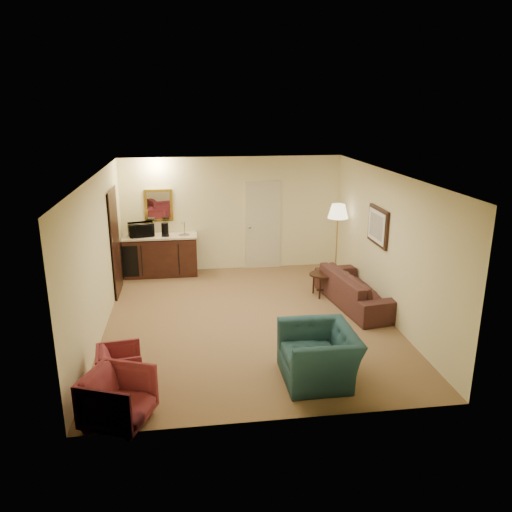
{
  "coord_description": "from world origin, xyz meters",
  "views": [
    {
      "loc": [
        -0.99,
        -8.18,
        3.7
      ],
      "look_at": [
        0.2,
        0.5,
        1.04
      ],
      "focal_mm": 35.0,
      "sensor_mm": 36.0,
      "label": 1
    }
  ],
  "objects_px": {
    "sofa": "(357,284)",
    "teal_armchair": "(319,347)",
    "floor_lamp": "(337,241)",
    "waste_bin": "(191,268)",
    "microwave": "(141,228)",
    "coffee_maker": "(165,230)",
    "coffee_table": "(329,284)",
    "rose_chair_far": "(118,396)",
    "wetbar_cabinet": "(161,255)",
    "rose_chair_near": "(120,365)"
  },
  "relations": [
    {
      "from": "sofa",
      "to": "teal_armchair",
      "type": "bearing_deg",
      "value": 142.6
    },
    {
      "from": "floor_lamp",
      "to": "waste_bin",
      "type": "height_order",
      "value": "floor_lamp"
    },
    {
      "from": "microwave",
      "to": "coffee_maker",
      "type": "bearing_deg",
      "value": -21.4
    },
    {
      "from": "teal_armchair",
      "to": "coffee_table",
      "type": "bearing_deg",
      "value": 161.01
    },
    {
      "from": "coffee_table",
      "to": "coffee_maker",
      "type": "distance_m",
      "value": 3.77
    },
    {
      "from": "coffee_table",
      "to": "microwave",
      "type": "relative_size",
      "value": 1.52
    },
    {
      "from": "microwave",
      "to": "coffee_table",
      "type": "bearing_deg",
      "value": -38.38
    },
    {
      "from": "floor_lamp",
      "to": "rose_chair_far",
      "type": "bearing_deg",
      "value": -130.42
    },
    {
      "from": "wetbar_cabinet",
      "to": "rose_chair_far",
      "type": "bearing_deg",
      "value": -92.74
    },
    {
      "from": "sofa",
      "to": "coffee_maker",
      "type": "relative_size",
      "value": 7.45
    },
    {
      "from": "teal_armchair",
      "to": "rose_chair_far",
      "type": "relative_size",
      "value": 1.51
    },
    {
      "from": "sofa",
      "to": "rose_chair_near",
      "type": "relative_size",
      "value": 3.62
    },
    {
      "from": "wetbar_cabinet",
      "to": "teal_armchair",
      "type": "height_order",
      "value": "teal_armchair"
    },
    {
      "from": "rose_chair_near",
      "to": "rose_chair_far",
      "type": "bearing_deg",
      "value": 177.73
    },
    {
      "from": "waste_bin",
      "to": "coffee_maker",
      "type": "xyz_separation_m",
      "value": [
        -0.52,
        0.01,
        0.91
      ]
    },
    {
      "from": "rose_chair_near",
      "to": "microwave",
      "type": "height_order",
      "value": "microwave"
    },
    {
      "from": "teal_armchair",
      "to": "coffee_table",
      "type": "distance_m",
      "value": 3.29
    },
    {
      "from": "sofa",
      "to": "floor_lamp",
      "type": "distance_m",
      "value": 1.66
    },
    {
      "from": "floor_lamp",
      "to": "waste_bin",
      "type": "distance_m",
      "value": 3.33
    },
    {
      "from": "sofa",
      "to": "microwave",
      "type": "xyz_separation_m",
      "value": [
        -4.2,
        2.3,
        0.67
      ]
    },
    {
      "from": "rose_chair_near",
      "to": "coffee_table",
      "type": "relative_size",
      "value": 0.75
    },
    {
      "from": "teal_armchair",
      "to": "floor_lamp",
      "type": "distance_m",
      "value": 4.41
    },
    {
      "from": "rose_chair_near",
      "to": "rose_chair_far",
      "type": "xyz_separation_m",
      "value": [
        0.09,
        -0.89,
        0.07
      ]
    },
    {
      "from": "rose_chair_far",
      "to": "microwave",
      "type": "xyz_separation_m",
      "value": [
        -0.14,
        5.53,
        0.73
      ]
    },
    {
      "from": "teal_armchair",
      "to": "rose_chair_far",
      "type": "xyz_separation_m",
      "value": [
        -2.64,
        -0.69,
        -0.12
      ]
    },
    {
      "from": "wetbar_cabinet",
      "to": "coffee_table",
      "type": "height_order",
      "value": "wetbar_cabinet"
    },
    {
      "from": "teal_armchair",
      "to": "sofa",
      "type": "bearing_deg",
      "value": 150.06
    },
    {
      "from": "wetbar_cabinet",
      "to": "rose_chair_far",
      "type": "height_order",
      "value": "wetbar_cabinet"
    },
    {
      "from": "teal_armchair",
      "to": "coffee_maker",
      "type": "bearing_deg",
      "value": -155.43
    },
    {
      "from": "microwave",
      "to": "wetbar_cabinet",
      "type": "bearing_deg",
      "value": -14.74
    },
    {
      "from": "coffee_table",
      "to": "microwave",
      "type": "height_order",
      "value": "microwave"
    },
    {
      "from": "sofa",
      "to": "coffee_table",
      "type": "relative_size",
      "value": 2.7
    },
    {
      "from": "teal_armchair",
      "to": "coffee_table",
      "type": "height_order",
      "value": "teal_armchair"
    },
    {
      "from": "sofa",
      "to": "waste_bin",
      "type": "bearing_deg",
      "value": 46.65
    },
    {
      "from": "rose_chair_near",
      "to": "microwave",
      "type": "xyz_separation_m",
      "value": [
        -0.05,
        4.63,
        0.8
      ]
    },
    {
      "from": "wetbar_cabinet",
      "to": "teal_armchair",
      "type": "bearing_deg",
      "value": -63.83
    },
    {
      "from": "teal_armchair",
      "to": "floor_lamp",
      "type": "relative_size",
      "value": 0.68
    },
    {
      "from": "microwave",
      "to": "sofa",
      "type": "bearing_deg",
      "value": -42.69
    },
    {
      "from": "rose_chair_near",
      "to": "wetbar_cabinet",
      "type": "bearing_deg",
      "value": -12.28
    },
    {
      "from": "rose_chair_far",
      "to": "coffee_table",
      "type": "bearing_deg",
      "value": -22.16
    },
    {
      "from": "rose_chair_far",
      "to": "floor_lamp",
      "type": "xyz_separation_m",
      "value": [
        4.11,
        4.83,
        0.46
      ]
    },
    {
      "from": "sofa",
      "to": "wetbar_cabinet",
      "type": "bearing_deg",
      "value": 50.76
    },
    {
      "from": "coffee_table",
      "to": "coffee_maker",
      "type": "relative_size",
      "value": 2.76
    },
    {
      "from": "floor_lamp",
      "to": "rose_chair_near",
      "type": "bearing_deg",
      "value": -136.86
    },
    {
      "from": "teal_armchair",
      "to": "rose_chair_near",
      "type": "relative_size",
      "value": 1.86
    },
    {
      "from": "sofa",
      "to": "waste_bin",
      "type": "xyz_separation_m",
      "value": [
        -3.15,
        2.22,
        -0.27
      ]
    },
    {
      "from": "teal_armchair",
      "to": "coffee_maker",
      "type": "height_order",
      "value": "coffee_maker"
    },
    {
      "from": "waste_bin",
      "to": "microwave",
      "type": "xyz_separation_m",
      "value": [
        -1.05,
        0.08,
        0.94
      ]
    },
    {
      "from": "wetbar_cabinet",
      "to": "coffee_table",
      "type": "xyz_separation_m",
      "value": [
        3.41,
        -1.72,
        -0.23
      ]
    },
    {
      "from": "wetbar_cabinet",
      "to": "rose_chair_far",
      "type": "xyz_separation_m",
      "value": [
        -0.26,
        -5.52,
        -0.09
      ]
    }
  ]
}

